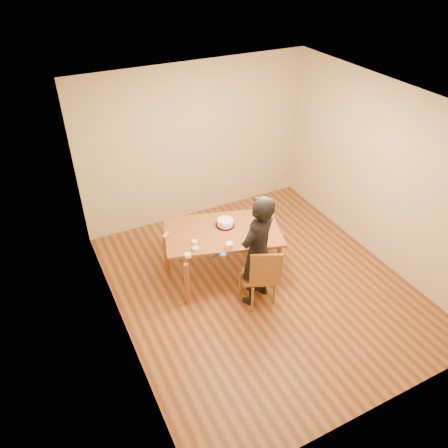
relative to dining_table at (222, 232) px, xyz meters
name	(u,v)px	position (x,y,z in m)	size (l,w,h in m)	color
room_shell	(253,196)	(0.35, -0.22, 0.62)	(4.00, 4.50, 2.70)	#5F2F17
dining_table	(222,232)	(0.00, 0.00, 0.00)	(1.65, 0.98, 0.04)	brown
dining_chair	(258,276)	(0.15, -0.78, -0.28)	(0.40, 0.40, 0.04)	brown
cake_plate	(225,225)	(0.09, 0.09, 0.03)	(0.28, 0.28, 0.02)	#B90C39
cake	(225,222)	(0.09, 0.09, 0.08)	(0.24, 0.24, 0.08)	white
frosting_dome	(225,220)	(0.09, 0.09, 0.13)	(0.23, 0.23, 0.03)	white
frosting_tub	(230,246)	(-0.10, -0.41, 0.06)	(0.10, 0.10, 0.09)	white
frosting_lid	(223,254)	(-0.24, -0.49, 0.02)	(0.10, 0.10, 0.01)	#1942A4
frosting_dollop	(223,253)	(-0.24, -0.49, 0.04)	(0.04, 0.04, 0.02)	white
ramekin_green	(188,255)	(-0.67, -0.32, 0.04)	(0.09, 0.09, 0.04)	white
ramekin_yellow	(194,242)	(-0.48, -0.09, 0.04)	(0.08, 0.08, 0.04)	white
ramekin_multi	(196,249)	(-0.52, -0.24, 0.04)	(0.08, 0.08, 0.04)	white
candy_box_pink	(166,236)	(-0.77, 0.23, 0.03)	(0.13, 0.06, 0.02)	#DC3387
candy_box_green	(166,235)	(-0.78, 0.24, 0.05)	(0.12, 0.06, 0.02)	#289A1C
spatula	(216,255)	(-0.33, -0.47, 0.02)	(0.16, 0.01, 0.01)	black
person	(257,252)	(0.15, -0.73, 0.10)	(0.61, 0.40, 1.67)	black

